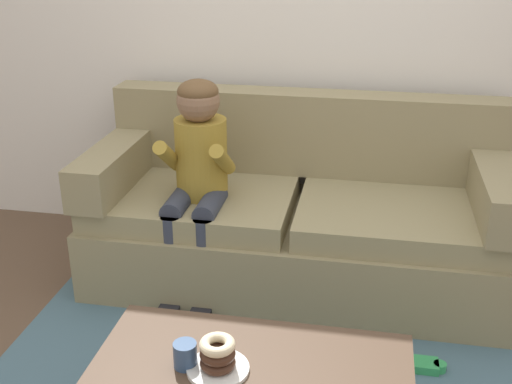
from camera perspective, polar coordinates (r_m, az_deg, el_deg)
ground at (r=2.83m, az=1.03°, el=-15.99°), size 10.00×10.00×0.00m
wall_back at (r=3.61m, az=5.08°, el=16.80°), size 8.00×0.10×2.80m
couch at (r=3.37m, az=3.71°, el=-2.38°), size 2.12×0.90×0.95m
coffee_table at (r=2.25m, az=-0.33°, el=-15.92°), size 1.08×0.52×0.41m
person_child at (r=3.14m, az=-5.29°, el=2.12°), size 0.34×0.58×1.10m
plate at (r=2.19m, az=-3.44°, el=-15.57°), size 0.21×0.21×0.01m
donut at (r=2.18m, az=-3.45°, el=-15.06°), size 0.17×0.17×0.04m
donut_second at (r=2.16m, az=-3.48°, el=-14.30°), size 0.14×0.14×0.04m
donut_third at (r=2.13m, az=-3.50°, el=-13.53°), size 0.17×0.17×0.04m
mug at (r=2.20m, az=-6.38°, el=-14.33°), size 0.08×0.08×0.09m
toy_controller at (r=2.92m, az=14.46°, el=-14.88°), size 0.23×0.09×0.05m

